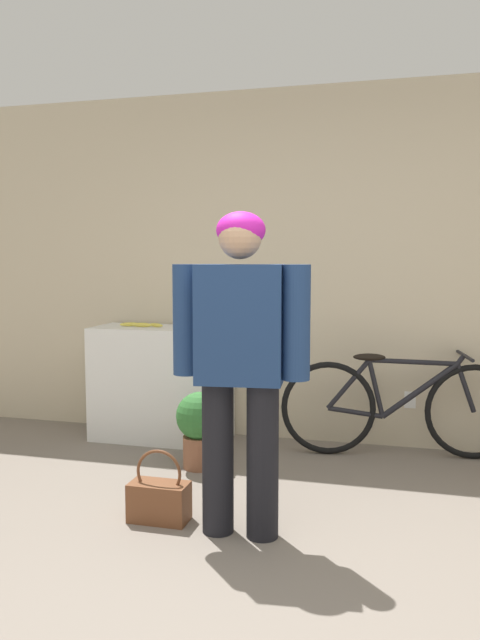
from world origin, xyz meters
The scene contains 7 objects.
wall_back centered at (0.00, 2.57, 1.30)m, with size 8.00×0.07×2.60m.
side_shelf centered at (-1.26, 2.29, 0.43)m, with size 1.02×0.46×0.85m.
person centered at (-0.27, 0.85, 0.92)m, with size 0.68×0.27×1.58m.
bicycle centered at (0.48, 2.31, 0.35)m, with size 1.62×0.46×0.73m.
banana centered at (-1.41, 2.28, 0.87)m, with size 0.36×0.09×0.03m.
handbag centered at (-0.71, 0.89, 0.12)m, with size 0.31×0.16×0.38m.
potted_plant centered at (-0.77, 1.74, 0.28)m, with size 0.31×0.31×0.50m.
Camera 1 is at (0.50, -2.03, 1.36)m, focal length 35.00 mm.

